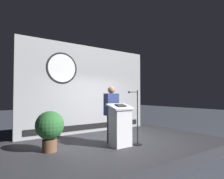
# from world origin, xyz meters

# --- Properties ---
(ground_plane) EXTENTS (40.00, 40.00, 0.00)m
(ground_plane) POSITION_xyz_m (0.00, 0.00, 0.00)
(ground_plane) COLOR #383D47
(stage_platform) EXTENTS (6.40, 4.00, 0.30)m
(stage_platform) POSITION_xyz_m (0.00, 0.00, 0.15)
(stage_platform) COLOR #333338
(stage_platform) RESTS_ON ground
(banner_display) EXTENTS (5.19, 0.12, 3.27)m
(banner_display) POSITION_xyz_m (-0.02, 1.85, 1.94)
(banner_display) COLOR #9E9EA3
(banner_display) RESTS_ON stage_platform
(podium) EXTENTS (0.64, 0.50, 1.16)m
(podium) POSITION_xyz_m (-0.24, -0.42, 0.87)
(podium) COLOR silver
(podium) RESTS_ON stage_platform
(speaker_person) EXTENTS (0.40, 0.26, 1.67)m
(speaker_person) POSITION_xyz_m (-0.21, 0.06, 1.15)
(speaker_person) COLOR black
(speaker_person) RESTS_ON stage_platform
(microphone_stand) EXTENTS (0.24, 0.52, 1.54)m
(microphone_stand) POSITION_xyz_m (0.25, -0.52, 0.84)
(microphone_stand) COLOR black
(microphone_stand) RESTS_ON stage_platform
(potted_plant) EXTENTS (0.70, 0.70, 1.00)m
(potted_plant) POSITION_xyz_m (-1.98, 0.20, 0.90)
(potted_plant) COLOR brown
(potted_plant) RESTS_ON stage_platform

